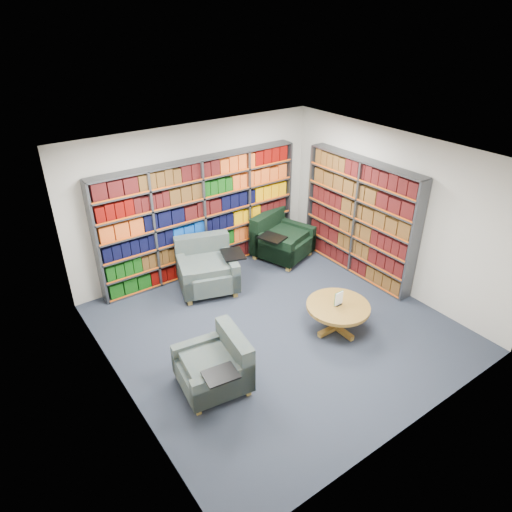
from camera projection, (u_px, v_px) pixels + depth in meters
room_shell at (280, 251)px, 6.69m from camera, size 5.02×5.02×2.82m
bookshelf_back at (202, 217)px, 8.51m from camera, size 4.00×0.28×2.20m
bookshelf_right at (359, 218)px, 8.45m from camera, size 0.28×2.50×2.20m
chair_teal_left at (206, 268)px, 8.30m from camera, size 1.32×1.25×0.91m
chair_green_right at (279, 240)px, 9.30m from camera, size 1.30×1.24×0.89m
chair_teal_front at (218, 366)px, 6.13m from camera, size 0.97×1.08×0.78m
coffee_table at (338, 310)px, 7.15m from camera, size 1.00×1.00×0.70m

